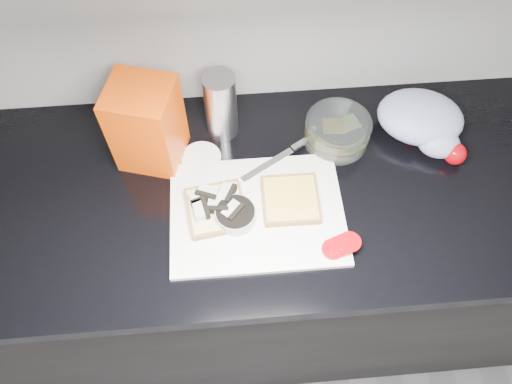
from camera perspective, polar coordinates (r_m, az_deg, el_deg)
The scene contains 14 objects.
base_cabinet at distance 1.63m, azimuth 4.43°, elevation -7.89°, with size 3.50×0.60×0.86m, color black.
countertop at distance 1.23m, azimuth 5.81°, elevation 0.48°, with size 3.50×0.64×0.04m, color black.
cutting_board at distance 1.16m, azimuth 0.12°, elevation -2.40°, with size 0.40×0.30×0.01m, color white.
bread_left at distance 1.15m, azimuth -4.63°, elevation -1.75°, with size 0.15×0.15×0.04m.
bread_right at distance 1.16m, azimuth 3.97°, elevation -0.86°, with size 0.14×0.14×0.02m.
tomato_slices at distance 1.12m, azimuth 9.72°, elevation -6.05°, with size 0.10×0.07×0.02m.
knife at distance 1.24m, azimuth 3.71°, elevation 4.63°, with size 0.20×0.13×0.01m.
seed_tub at distance 1.13m, azimuth -2.35°, elevation -2.73°, with size 0.09×0.09×0.05m.
tub_lid at distance 1.25m, azimuth -6.28°, elevation 3.90°, with size 0.10×0.10×0.01m, color white.
glass_bowl at distance 1.27m, azimuth 9.26°, elevation 6.89°, with size 0.16×0.16×0.07m.
bread_bag at distance 1.19m, azimuth -12.37°, elevation 7.52°, with size 0.14×0.13×0.23m, color #F65504.
steel_canister at distance 1.23m, azimuth -4.04°, elevation 9.80°, with size 0.08×0.08×0.19m, color #B0B0B5.
grocery_bag at distance 1.33m, azimuth 18.52°, elevation 7.75°, with size 0.26×0.24×0.09m.
whole_tomatoes at distance 1.31m, azimuth 19.59°, elevation 5.11°, with size 0.14×0.12×0.06m.
Camera 1 is at (-0.18, 0.57, 1.92)m, focal length 35.00 mm.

